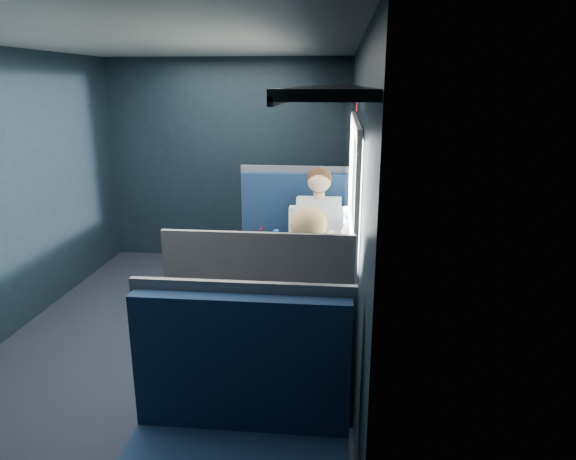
# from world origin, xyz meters

# --- Properties ---
(ground) EXTENTS (2.80, 4.20, 0.01)m
(ground) POSITION_xyz_m (0.00, 0.00, -0.01)
(ground) COLOR black
(room_shell) EXTENTS (3.00, 4.40, 2.40)m
(room_shell) POSITION_xyz_m (0.02, 0.00, 1.48)
(room_shell) COLOR black
(room_shell) RESTS_ON ground
(table) EXTENTS (0.62, 1.00, 0.74)m
(table) POSITION_xyz_m (1.03, 0.00, 0.66)
(table) COLOR #54565E
(table) RESTS_ON ground
(seat_bay_near) EXTENTS (1.04, 0.62, 1.26)m
(seat_bay_near) POSITION_xyz_m (0.84, 0.87, 0.42)
(seat_bay_near) COLOR #0D1E3C
(seat_bay_near) RESTS_ON ground
(seat_bay_far) EXTENTS (1.04, 0.62, 1.26)m
(seat_bay_far) POSITION_xyz_m (0.85, -0.87, 0.41)
(seat_bay_far) COLOR #0D1E3C
(seat_bay_far) RESTS_ON ground
(seat_row_front) EXTENTS (1.04, 0.51, 1.16)m
(seat_row_front) POSITION_xyz_m (0.85, 1.80, 0.41)
(seat_row_front) COLOR #0D1E3C
(seat_row_front) RESTS_ON ground
(seat_row_back) EXTENTS (1.04, 0.51, 1.16)m
(seat_row_back) POSITION_xyz_m (0.85, -1.80, 0.41)
(seat_row_back) COLOR #0D1E3C
(seat_row_back) RESTS_ON ground
(man) EXTENTS (0.53, 0.56, 1.32)m
(man) POSITION_xyz_m (1.10, 0.70, 0.72)
(man) COLOR black
(man) RESTS_ON ground
(woman) EXTENTS (0.53, 0.56, 1.32)m
(woman) POSITION_xyz_m (1.10, -0.71, 0.73)
(woman) COLOR black
(woman) RESTS_ON ground
(papers) EXTENTS (0.72, 0.89, 0.01)m
(papers) POSITION_xyz_m (1.05, -0.07, 0.74)
(papers) COLOR white
(papers) RESTS_ON table
(laptop) EXTENTS (0.27, 0.34, 0.23)m
(laptop) POSITION_xyz_m (1.28, 0.11, 0.80)
(laptop) COLOR silver
(laptop) RESTS_ON table
(bottle_small) EXTENTS (0.07, 0.07, 0.23)m
(bottle_small) POSITION_xyz_m (1.33, 0.41, 0.84)
(bottle_small) COLOR silver
(bottle_small) RESTS_ON table
(cup) EXTENTS (0.07, 0.07, 0.09)m
(cup) POSITION_xyz_m (1.30, 0.33, 0.79)
(cup) COLOR white
(cup) RESTS_ON table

